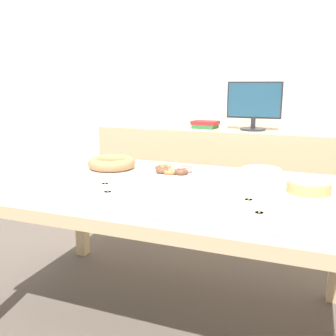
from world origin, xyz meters
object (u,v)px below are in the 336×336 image
at_px(book_stack, 205,125).
at_px(plate_stack, 261,174).
at_px(pastry_platter, 173,171).
at_px(tealight_centre, 105,185).
at_px(cake_chocolate_round, 308,189).
at_px(tealight_left_edge, 316,181).
at_px(cake_golden_bundt, 112,164).
at_px(tealight_right_edge, 259,214).
at_px(tealight_near_cakes, 248,201).
at_px(tealight_near_front, 108,193).
at_px(computer_monitor, 254,106).

relative_size(book_stack, plate_stack, 1.05).
distance_m(pastry_platter, tealight_centre, 0.44).
distance_m(cake_chocolate_round, tealight_left_edge, 0.24).
relative_size(cake_golden_bundt, tealight_right_edge, 7.20).
bearing_deg(tealight_near_cakes, cake_chocolate_round, 43.14).
bearing_deg(tealight_near_cakes, tealight_near_front, -169.76).
bearing_deg(tealight_near_front, pastry_platter, 74.62).
relative_size(book_stack, tealight_near_front, 5.50).
relative_size(cake_chocolate_round, tealight_left_edge, 7.87).
bearing_deg(tealight_left_edge, tealight_centre, -155.21).
bearing_deg(tealight_near_front, cake_chocolate_round, 21.25).
bearing_deg(tealight_centre, tealight_near_front, -55.18).
distance_m(cake_golden_bundt, tealight_centre, 0.36).
xyz_separation_m(cake_chocolate_round, pastry_platter, (-0.72, 0.16, -0.01)).
bearing_deg(cake_golden_bundt, tealight_right_edge, -28.18).
relative_size(computer_monitor, tealight_right_edge, 10.60).
bearing_deg(computer_monitor, cake_chocolate_round, -70.23).
bearing_deg(book_stack, tealight_left_edge, -49.00).
height_order(cake_golden_bundt, tealight_left_edge, cake_golden_bundt).
bearing_deg(tealight_left_edge, pastry_platter, -174.34).
distance_m(book_stack, cake_golden_bundt, 1.16).
bearing_deg(book_stack, cake_golden_bundt, -102.83).
relative_size(plate_stack, tealight_left_edge, 5.25).
xyz_separation_m(pastry_platter, tealight_centre, (-0.22, -0.38, -0.01)).
relative_size(computer_monitor, plate_stack, 2.02).
height_order(tealight_near_front, tealight_left_edge, same).
xyz_separation_m(plate_stack, tealight_right_edge, (0.07, -0.58, -0.02)).
height_order(cake_golden_bundt, tealight_near_cakes, cake_golden_bundt).
xyz_separation_m(pastry_platter, tealight_near_front, (-0.14, -0.50, -0.01)).
xyz_separation_m(cake_chocolate_round, plate_stack, (-0.24, 0.21, 0.00)).
xyz_separation_m(cake_golden_bundt, tealight_centre, (0.15, -0.33, -0.03)).
distance_m(pastry_platter, tealight_near_cakes, 0.62).
distance_m(cake_golden_bundt, plate_stack, 0.85).
xyz_separation_m(cake_chocolate_round, tealight_near_front, (-0.86, -0.33, -0.02)).
bearing_deg(plate_stack, computer_monitor, 101.23).
distance_m(cake_chocolate_round, cake_golden_bundt, 1.10).
relative_size(plate_stack, tealight_near_front, 5.25).
relative_size(tealight_near_front, tealight_near_cakes, 1.00).
height_order(cake_golden_bundt, pastry_platter, cake_golden_bundt).
height_order(book_stack, cake_chocolate_round, book_stack).
relative_size(tealight_left_edge, tealight_right_edge, 1.00).
distance_m(book_stack, tealight_centre, 1.46).
relative_size(cake_golden_bundt, tealight_centre, 7.20).
bearing_deg(tealight_centre, cake_chocolate_round, 12.66).
distance_m(pastry_platter, tealight_right_edge, 0.77).
bearing_deg(book_stack, tealight_near_cakes, -67.67).
bearing_deg(book_stack, computer_monitor, -0.20).
relative_size(computer_monitor, cake_golden_bundt, 1.47).
bearing_deg(cake_chocolate_round, tealight_right_edge, -114.52).
height_order(book_stack, tealight_left_edge, book_stack).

